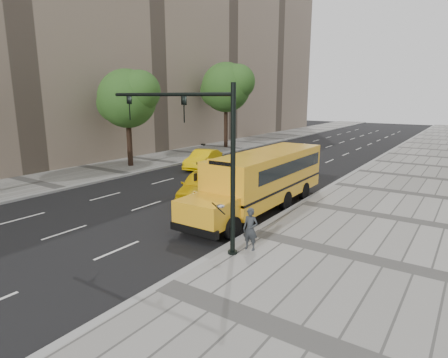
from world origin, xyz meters
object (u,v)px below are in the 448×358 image
Objects in this scene: traffic_signal at (202,147)px; pedestrian at (250,229)px; taxi_near at (200,185)px; taxi_far at (203,159)px; tree_c at (227,87)px; school_bus at (265,176)px; tree_b at (128,98)px.

pedestrian is at bearing 21.51° from traffic_signal.
taxi_near reaches higher than taxi_far.
tree_c is 0.83× the size of school_bus.
pedestrian is (11.99, -12.74, 0.20)m from taxi_far.
taxi_near is (10.94, -4.58, -4.95)m from tree_b.
tree_c is 2.01× the size of taxi_near.
taxi_near is 2.91× the size of pedestrian.
tree_c reaches higher than taxi_far.
traffic_signal is at bearing -75.18° from taxi_near.
school_bus is at bearing -50.07° from taxi_far.
taxi_near is 8.21m from pedestrian.
tree_b is 15.95m from school_bus.
tree_c is at bearing 120.26° from pedestrian.
taxi_near is 8.13m from traffic_signal.
taxi_far is 17.49m from pedestrian.
taxi_far is (5.38, 3.04, -4.99)m from tree_b.
school_bus reaches higher than pedestrian.
tree_c is 14.07m from taxi_far.
taxi_near is 1.02× the size of taxi_far.
school_bus reaches higher than taxi_near.
traffic_signal reaches higher than taxi_far.
pedestrian is (6.42, -5.11, 0.16)m from taxi_near.
tree_c is at bearing 95.86° from taxi_near.
taxi_far is at bearing 102.19° from taxi_near.
traffic_signal is (15.59, -24.90, -2.83)m from tree_c.
taxi_far is at bearing -64.92° from tree_c.
traffic_signal is (-1.77, -0.70, 3.12)m from pedestrian.
school_bus is 2.45× the size of taxi_far.
taxi_far is at bearing 143.51° from school_bus.
tree_c is 24.32m from school_bus.
pedestrian is at bearing -29.17° from tree_b.
traffic_signal reaches higher than pedestrian.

